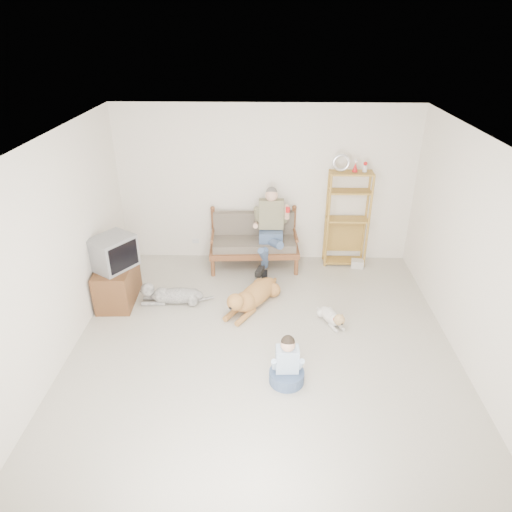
{
  "coord_description": "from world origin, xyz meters",
  "views": [
    {
      "loc": [
        0.04,
        -4.62,
        3.86
      ],
      "look_at": [
        -0.11,
        1.0,
        0.92
      ],
      "focal_mm": 32.0,
      "sensor_mm": 36.0,
      "label": 1
    }
  ],
  "objects_px": {
    "tv_stand": "(117,283)",
    "golden_retriever": "(252,296)",
    "loveseat": "(254,240)",
    "etagere": "(347,218)"
  },
  "relations": [
    {
      "from": "loveseat",
      "to": "tv_stand",
      "type": "xyz_separation_m",
      "value": [
        -2.04,
        -1.19,
        -0.19
      ]
    },
    {
      "from": "tv_stand",
      "to": "etagere",
      "type": "bearing_deg",
      "value": 17.42
    },
    {
      "from": "tv_stand",
      "to": "golden_retriever",
      "type": "xyz_separation_m",
      "value": [
        2.05,
        -0.12,
        -0.12
      ]
    },
    {
      "from": "loveseat",
      "to": "tv_stand",
      "type": "height_order",
      "value": "loveseat"
    },
    {
      "from": "etagere",
      "to": "tv_stand",
      "type": "distance_m",
      "value": 3.88
    },
    {
      "from": "etagere",
      "to": "tv_stand",
      "type": "height_order",
      "value": "etagere"
    },
    {
      "from": "loveseat",
      "to": "etagere",
      "type": "xyz_separation_m",
      "value": [
        1.57,
        0.12,
        0.37
      ]
    },
    {
      "from": "golden_retriever",
      "to": "loveseat",
      "type": "bearing_deg",
      "value": 121.6
    },
    {
      "from": "tv_stand",
      "to": "golden_retriever",
      "type": "height_order",
      "value": "tv_stand"
    },
    {
      "from": "etagere",
      "to": "golden_retriever",
      "type": "relative_size",
      "value": 1.52
    }
  ]
}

